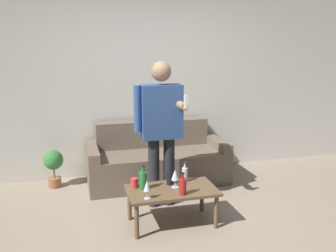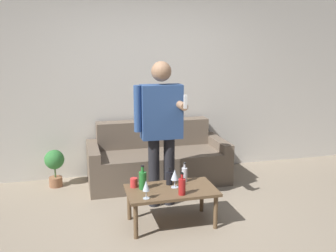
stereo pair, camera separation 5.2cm
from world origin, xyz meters
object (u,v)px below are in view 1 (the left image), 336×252
(bottle_orange, at_px, (185,174))
(person_standing_front, at_px, (161,124))
(couch, at_px, (156,160))
(coffee_table, at_px, (172,193))

(bottle_orange, xyz_separation_m, person_standing_front, (-0.18, 0.32, 0.50))
(couch, bearing_deg, coffee_table, -96.28)
(bottle_orange, distance_m, person_standing_front, 0.62)
(couch, distance_m, coffee_table, 1.28)
(person_standing_front, bearing_deg, couch, 80.65)
(couch, bearing_deg, person_standing_front, -99.35)
(coffee_table, distance_m, bottle_orange, 0.29)
(coffee_table, bearing_deg, person_standing_front, 88.70)
(coffee_table, height_order, person_standing_front, person_standing_front)
(person_standing_front, bearing_deg, coffee_table, -91.30)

